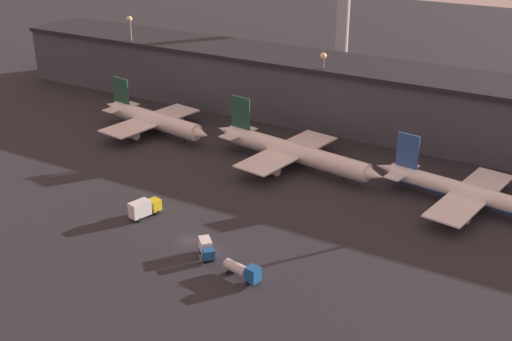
{
  "coord_description": "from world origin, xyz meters",
  "views": [
    {
      "loc": [
        65.65,
        -86.21,
        62.79
      ],
      "look_at": [
        1.09,
        23.62,
        6.0
      ],
      "focal_mm": 45.0,
      "sensor_mm": 36.0,
      "label": 1
    }
  ],
  "objects_px": {
    "airplane_0": "(154,120)",
    "airplane_1": "(293,152)",
    "service_vehicle_0": "(206,248)",
    "service_vehicle_2": "(243,271)",
    "service_vehicle_1": "(144,208)",
    "airplane_2": "(478,196)"
  },
  "relations": [
    {
      "from": "airplane_0",
      "to": "airplane_1",
      "type": "distance_m",
      "value": 43.45
    },
    {
      "from": "airplane_1",
      "to": "service_vehicle_1",
      "type": "bearing_deg",
      "value": -101.65
    },
    {
      "from": "airplane_1",
      "to": "airplane_2",
      "type": "bearing_deg",
      "value": 7.46
    },
    {
      "from": "airplane_2",
      "to": "airplane_1",
      "type": "bearing_deg",
      "value": -172.54
    },
    {
      "from": "airplane_0",
      "to": "airplane_1",
      "type": "xyz_separation_m",
      "value": [
        43.44,
        -0.92,
        -0.04
      ]
    },
    {
      "from": "service_vehicle_2",
      "to": "service_vehicle_1",
      "type": "bearing_deg",
      "value": 173.61
    },
    {
      "from": "airplane_0",
      "to": "airplane_1",
      "type": "height_order",
      "value": "airplane_1"
    },
    {
      "from": "service_vehicle_0",
      "to": "service_vehicle_2",
      "type": "height_order",
      "value": "service_vehicle_2"
    },
    {
      "from": "airplane_2",
      "to": "service_vehicle_0",
      "type": "relative_size",
      "value": 9.17
    },
    {
      "from": "airplane_1",
      "to": "service_vehicle_2",
      "type": "bearing_deg",
      "value": -63.8
    },
    {
      "from": "airplane_0",
      "to": "service_vehicle_1",
      "type": "distance_m",
      "value": 49.32
    },
    {
      "from": "airplane_0",
      "to": "service_vehicle_1",
      "type": "xyz_separation_m",
      "value": [
        29.16,
        -39.74,
        -1.72
      ]
    },
    {
      "from": "airplane_0",
      "to": "service_vehicle_0",
      "type": "bearing_deg",
      "value": -34.6
    },
    {
      "from": "airplane_1",
      "to": "service_vehicle_2",
      "type": "distance_m",
      "value": 50.43
    },
    {
      "from": "airplane_0",
      "to": "airplane_1",
      "type": "relative_size",
      "value": 0.83
    },
    {
      "from": "service_vehicle_0",
      "to": "service_vehicle_2",
      "type": "distance_m",
      "value": 10.33
    },
    {
      "from": "service_vehicle_0",
      "to": "airplane_1",
      "type": "bearing_deg",
      "value": 140.52
    },
    {
      "from": "airplane_1",
      "to": "service_vehicle_1",
      "type": "xyz_separation_m",
      "value": [
        -14.28,
        -38.82,
        -1.67
      ]
    },
    {
      "from": "airplane_1",
      "to": "airplane_2",
      "type": "xyz_separation_m",
      "value": [
        44.11,
        -0.83,
        -0.51
      ]
    },
    {
      "from": "service_vehicle_1",
      "to": "airplane_0",
      "type": "bearing_deg",
      "value": 50.51
    },
    {
      "from": "airplane_1",
      "to": "airplane_2",
      "type": "height_order",
      "value": "airplane_1"
    },
    {
      "from": "airplane_0",
      "to": "service_vehicle_0",
      "type": "relative_size",
      "value": 7.68
    }
  ]
}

